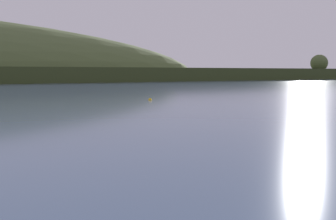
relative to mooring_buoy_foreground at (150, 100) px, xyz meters
name	(u,v)px	position (x,y,z in m)	size (l,w,h in m)	color
mooring_buoy_foreground	(150,100)	(0.00, 0.00, 0.00)	(0.50, 0.50, 0.58)	yellow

